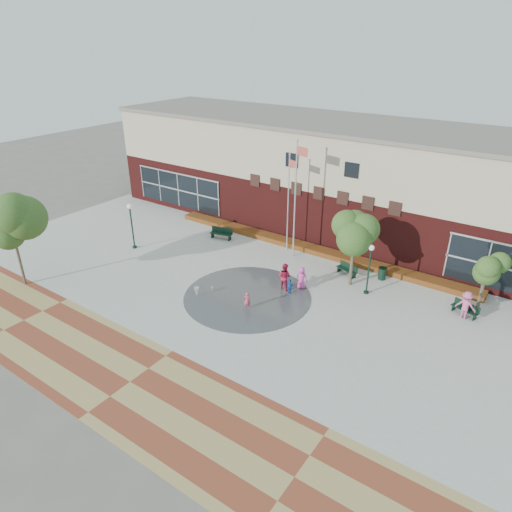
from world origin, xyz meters
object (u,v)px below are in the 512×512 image
Objects in this scene: trash_can at (382,273)px; child_splash at (247,301)px; flagpole_left at (289,198)px; flagpole_right at (296,194)px; tree_big_left at (9,220)px; bench_left at (221,235)px.

child_splash is at bearing -123.13° from trash_can.
flagpole_right is at bearing -10.91° from flagpole_left.
flagpole_left is 8.94m from trash_can.
flagpole_left is 9.98m from child_splash.
trash_can is 0.14× the size of tree_big_left.
bench_left is at bearing -77.99° from child_splash.
bench_left is 1.70× the size of child_splash.
tree_big_left is (-20.04, -14.79, 4.33)m from trash_can.
flagpole_right reaches higher than flagpole_left.
bench_left is at bearing -142.70° from flagpole_left.
child_splash is (2.49, -8.91, -3.75)m from flagpole_left.
child_splash is at bearing -55.57° from bench_left.
tree_big_left reaches higher than child_splash.
flagpole_right reaches higher than child_splash.
flagpole_right is 1.36× the size of tree_big_left.
flagpole_right is 9.45m from child_splash.
trash_can is (7.03, 0.35, -4.62)m from flagpole_right.
flagpole_left reaches higher than bench_left.
trash_can is (8.06, -0.38, -3.86)m from flagpole_left.
bench_left is at bearing -176.05° from trash_can.
tree_big_left is at bearing -104.15° from flagpole_left.
child_splash is (1.46, -8.18, -4.50)m from flagpole_right.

